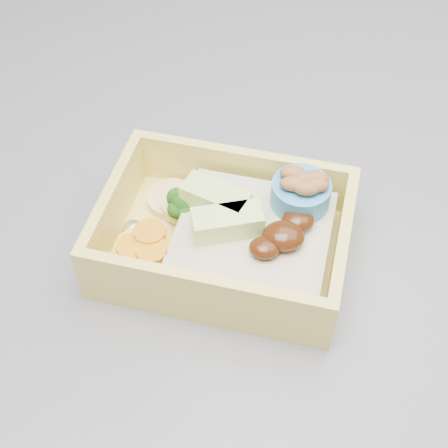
{
  "coord_description": "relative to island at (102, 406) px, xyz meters",
  "views": [
    {
      "loc": [
        0.2,
        -0.46,
        1.31
      ],
      "look_at": [
        0.18,
        -0.16,
        0.96
      ],
      "focal_mm": 50.0,
      "sensor_mm": 36.0,
      "label": 1
    }
  ],
  "objects": [
    {
      "name": "island",
      "position": [
        0.0,
        0.0,
        0.0
      ],
      "size": [
        1.24,
        0.84,
        0.92
      ],
      "color": "brown",
      "rests_on": "ground"
    },
    {
      "name": "bento_box",
      "position": [
        0.19,
        -0.06,
        0.48
      ],
      "size": [
        0.2,
        0.16,
        0.07
      ],
      "rotation": [
        0.0,
        0.0,
        -0.17
      ],
      "color": "#E7D25F",
      "rests_on": "island"
    }
  ]
}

